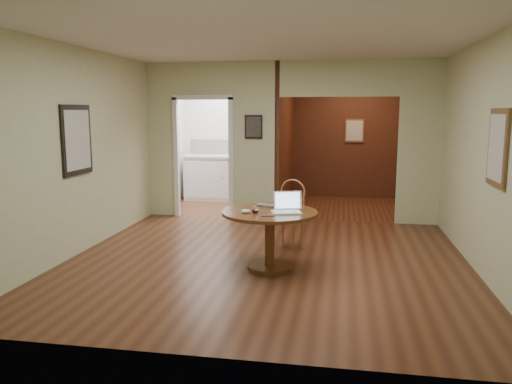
% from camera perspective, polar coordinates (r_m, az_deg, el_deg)
% --- Properties ---
extents(floor, '(5.00, 5.00, 0.00)m').
position_cam_1_polar(floor, '(6.32, 1.14, -7.97)').
color(floor, '#452113').
rests_on(floor, ground).
extents(room_shell, '(5.20, 7.50, 5.00)m').
position_cam_1_polar(room_shell, '(9.19, 1.21, 5.62)').
color(room_shell, silver).
rests_on(room_shell, ground).
extents(dining_table, '(1.13, 1.13, 0.71)m').
position_cam_1_polar(dining_table, '(5.92, 1.56, -3.92)').
color(dining_table, brown).
rests_on(dining_table, ground).
extents(chair, '(0.50, 0.50, 0.95)m').
position_cam_1_polar(chair, '(6.81, 3.91, -2.13)').
color(chair, '#A7633B').
rests_on(chair, ground).
extents(open_laptop, '(0.38, 0.37, 0.23)m').
position_cam_1_polar(open_laptop, '(5.83, 3.55, -1.67)').
color(open_laptop, white).
rests_on(open_laptop, dining_table).
extents(closed_laptop, '(0.40, 0.30, 0.03)m').
position_cam_1_polar(closed_laptop, '(6.10, 1.62, -1.63)').
color(closed_laptop, '#A7A6AB').
rests_on(closed_laptop, dining_table).
extents(mouse, '(0.13, 0.10, 0.05)m').
position_cam_1_polar(mouse, '(5.73, -1.18, -2.23)').
color(mouse, white).
rests_on(mouse, dining_table).
extents(wine_glass, '(0.09, 0.09, 0.10)m').
position_cam_1_polar(wine_glass, '(5.74, -0.10, -1.94)').
color(wine_glass, white).
rests_on(wine_glass, dining_table).
extents(pen, '(0.14, 0.04, 0.01)m').
position_cam_1_polar(pen, '(5.58, 1.37, -2.77)').
color(pen, '#0C1656').
rests_on(pen, dining_table).
extents(kitchen_cabinet, '(2.06, 0.60, 0.94)m').
position_cam_1_polar(kitchen_cabinet, '(10.51, -2.65, 1.61)').
color(kitchen_cabinet, white).
rests_on(kitchen_cabinet, ground).
extents(grocery_bag, '(0.34, 0.30, 0.31)m').
position_cam_1_polar(grocery_bag, '(10.39, -1.15, 5.00)').
color(grocery_bag, beige).
rests_on(grocery_bag, kitchen_cabinet).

